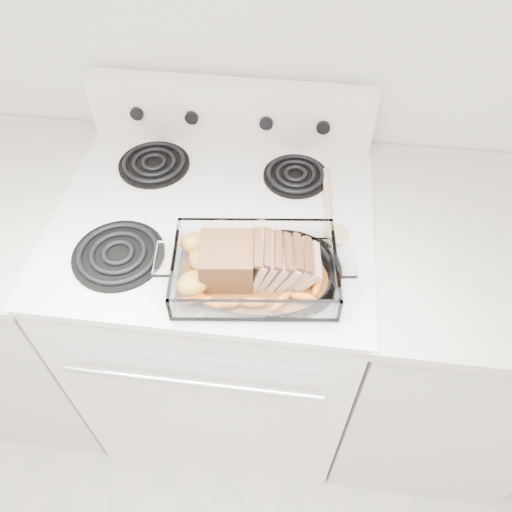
# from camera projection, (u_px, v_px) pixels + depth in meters

# --- Properties ---
(electric_range) EXTENTS (0.78, 0.70, 1.12)m
(electric_range) POSITION_uv_depth(u_px,v_px,m) (223.00, 315.00, 1.57)
(electric_range) COLOR white
(electric_range) RESTS_ON ground
(counter_left) EXTENTS (0.58, 0.68, 0.93)m
(counter_left) POSITION_uv_depth(u_px,v_px,m) (23.00, 297.00, 1.64)
(counter_left) COLOR beige
(counter_left) RESTS_ON ground
(counter_right) EXTENTS (0.58, 0.68, 0.93)m
(counter_right) POSITION_uv_depth(u_px,v_px,m) (437.00, 341.00, 1.53)
(counter_right) COLOR beige
(counter_right) RESTS_ON ground
(baking_dish) EXTENTS (0.35, 0.23, 0.07)m
(baking_dish) POSITION_uv_depth(u_px,v_px,m) (255.00, 272.00, 1.07)
(baking_dish) COLOR white
(baking_dish) RESTS_ON electric_range
(pork_roast) EXTENTS (0.25, 0.11, 0.09)m
(pork_roast) POSITION_uv_depth(u_px,v_px,m) (248.00, 262.00, 1.05)
(pork_roast) COLOR brown
(pork_roast) RESTS_ON baking_dish
(roast_vegetables) EXTENTS (0.36, 0.20, 0.04)m
(roast_vegetables) POSITION_uv_depth(u_px,v_px,m) (255.00, 256.00, 1.09)
(roast_vegetables) COLOR #D6640F
(roast_vegetables) RESTS_ON baking_dish
(wooden_spoon) EXTENTS (0.07, 0.26, 0.02)m
(wooden_spoon) POSITION_uv_depth(u_px,v_px,m) (332.00, 218.00, 1.20)
(wooden_spoon) COLOR tan
(wooden_spoon) RESTS_ON electric_range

